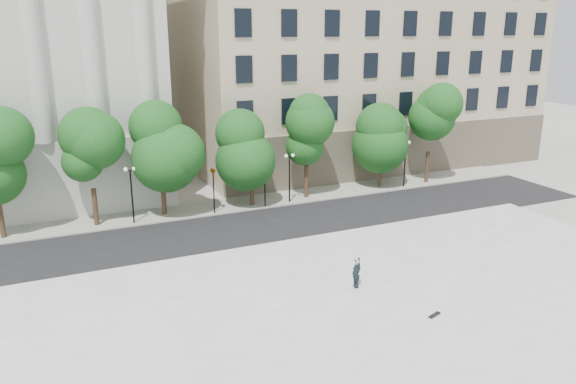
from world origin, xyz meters
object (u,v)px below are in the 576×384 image
traffic_light_east (265,163)px  person_lying (356,284)px  traffic_light_west (213,168)px  skateboard (435,315)px

traffic_light_east → person_lying: traffic_light_east is taller
traffic_light_west → traffic_light_east: size_ratio=1.01×
person_lying → skateboard: size_ratio=2.15×
skateboard → traffic_light_west: bearing=84.0°
traffic_light_east → skateboard: size_ratio=5.44×
traffic_light_east → person_lying: (-1.29, -16.30, -3.04)m
person_lying → skateboard: 4.66m
skateboard → person_lying: bearing=94.8°
traffic_light_west → traffic_light_east: bearing=-0.0°
skateboard → traffic_light_east: bearing=72.4°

